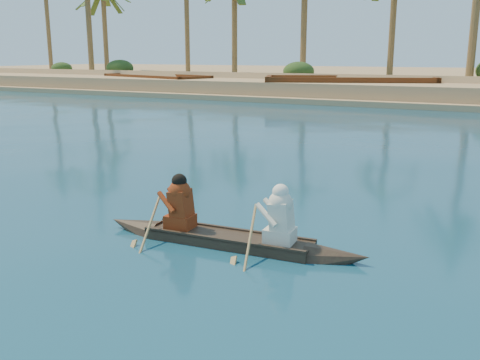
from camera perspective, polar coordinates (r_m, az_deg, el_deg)
The scene contains 3 objects.
canoe at distance 9.27m, azimuth -1.28°, elevation -5.38°, with size 4.92×0.94×1.35m.
barge_left at distance 47.01m, azimuth -8.92°, elevation 9.98°, with size 11.23×6.54×1.78m.
barge_mid at distance 39.51m, azimuth 11.50°, elevation 9.36°, with size 12.39×7.89×1.96m.
Camera 1 is at (0.03, -10.91, 3.23)m, focal length 40.00 mm.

